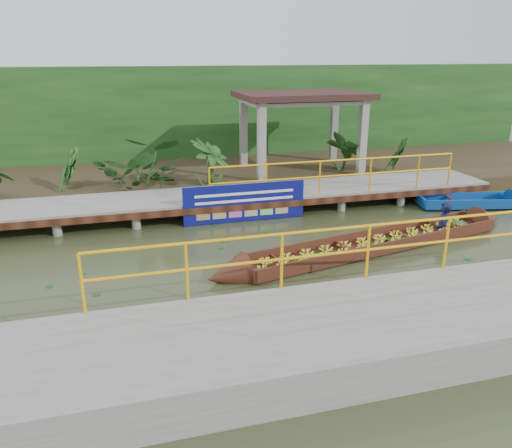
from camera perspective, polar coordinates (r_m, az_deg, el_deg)
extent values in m
plane|color=#2A2F17|center=(11.77, 1.90, -3.41)|extent=(80.00, 80.00, 0.00)
cube|color=#322A19|center=(18.67, -4.99, 5.72)|extent=(30.00, 8.00, 0.45)
cube|color=slate|center=(14.81, -2.12, 3.36)|extent=(16.00, 2.00, 0.15)
cube|color=black|center=(13.90, -1.15, 1.98)|extent=(16.00, 0.12, 0.18)
cylinder|color=#FDAD0D|center=(14.56, 9.39, 7.21)|extent=(7.50, 0.05, 0.05)
cylinder|color=#FDAD0D|center=(14.66, 9.30, 5.49)|extent=(7.50, 0.05, 0.05)
cylinder|color=#FDAD0D|center=(14.67, 9.29, 5.30)|extent=(0.05, 0.05, 1.00)
cylinder|color=slate|center=(14.02, -25.86, -0.69)|extent=(0.24, 0.24, 0.55)
cylinder|color=slate|center=(15.52, -24.93, 1.23)|extent=(0.24, 0.24, 0.55)
cylinder|color=slate|center=(13.77, -17.70, 0.02)|extent=(0.24, 0.24, 0.55)
cylinder|color=slate|center=(15.30, -17.57, 1.90)|extent=(0.24, 0.24, 0.55)
cylinder|color=slate|center=(13.81, -9.42, 0.74)|extent=(0.24, 0.24, 0.55)
cylinder|color=slate|center=(15.34, -10.10, 2.54)|extent=(0.24, 0.24, 0.55)
cylinder|color=slate|center=(14.14, -1.35, 1.43)|extent=(0.24, 0.24, 0.55)
cylinder|color=slate|center=(15.63, -2.79, 3.13)|extent=(0.24, 0.24, 0.55)
cylinder|color=slate|center=(14.73, 6.21, 2.05)|extent=(0.24, 0.24, 0.55)
cylinder|color=slate|center=(16.17, 4.14, 3.65)|extent=(0.24, 0.24, 0.55)
cylinder|color=slate|center=(15.56, 13.09, 2.58)|extent=(0.24, 0.24, 0.55)
cylinder|color=slate|center=(16.93, 10.55, 4.07)|extent=(0.24, 0.24, 0.55)
cylinder|color=slate|center=(16.59, 19.20, 3.02)|extent=(0.24, 0.24, 0.55)
cylinder|color=slate|center=(17.88, 16.36, 4.41)|extent=(0.24, 0.24, 0.55)
cylinder|color=slate|center=(14.14, -1.35, 1.43)|extent=(0.24, 0.24, 0.55)
cube|color=slate|center=(8.60, 17.05, -11.04)|extent=(18.00, 2.40, 0.70)
cylinder|color=#FDAD0D|center=(8.95, 14.02, -0.06)|extent=(10.00, 0.05, 0.05)
cylinder|color=#FDAD0D|center=(9.10, 13.80, -2.74)|extent=(10.00, 0.05, 0.05)
cylinder|color=#FDAD0D|center=(9.12, 13.77, -3.03)|extent=(0.05, 0.05, 1.00)
cube|color=slate|center=(16.37, 0.64, 8.84)|extent=(0.25, 0.25, 2.80)
cube|color=slate|center=(17.70, 12.06, 9.19)|extent=(0.25, 0.25, 2.80)
cube|color=slate|center=(18.65, -1.44, 10.08)|extent=(0.25, 0.25, 2.80)
cube|color=slate|center=(19.83, 8.87, 10.40)|extent=(0.25, 0.25, 2.80)
cube|color=slate|center=(17.89, 5.27, 13.83)|extent=(4.00, 2.60, 0.12)
cube|color=black|center=(17.88, 5.29, 14.47)|extent=(4.40, 3.00, 0.20)
cube|color=#133C13|center=(20.79, -6.45, 12.00)|extent=(30.00, 0.80, 4.00)
cube|color=#3C1C10|center=(12.40, 13.49, -2.50)|extent=(7.12, 2.34, 0.05)
cube|color=#3C1C10|center=(12.67, 12.24, -1.34)|extent=(6.95, 1.53, 0.30)
cube|color=#3C1C10|center=(12.05, 14.90, -2.63)|extent=(6.95, 1.53, 0.30)
cone|color=#3C1C10|center=(10.37, -3.38, -5.91)|extent=(1.04, 1.02, 0.85)
cone|color=#3C1C10|center=(15.16, 24.93, 0.45)|extent=(1.04, 1.02, 0.85)
ellipsoid|color=#133C13|center=(14.31, 22.19, -0.13)|extent=(0.57, 0.48, 0.23)
imported|color=#0E1033|center=(13.65, 20.85, 2.34)|extent=(0.63, 0.68, 1.57)
cube|color=navy|center=(16.58, 22.88, 2.10)|extent=(2.94, 1.46, 0.09)
cube|color=navy|center=(16.91, 22.34, 2.89)|extent=(2.77, 0.69, 0.28)
cube|color=navy|center=(16.18, 23.55, 2.04)|extent=(2.77, 0.69, 0.28)
cube|color=navy|center=(15.99, 18.35, 2.49)|extent=(0.24, 0.84, 0.28)
cube|color=black|center=(16.34, 21.46, 2.61)|extent=(0.28, 0.85, 0.05)
cube|color=navy|center=(13.83, -1.28, 2.46)|extent=(3.44, 0.03, 1.07)
cube|color=white|center=(13.74, -1.27, 3.51)|extent=(2.79, 0.01, 0.07)
cube|color=white|center=(13.79, -1.27, 2.71)|extent=(2.79, 0.01, 0.07)
imported|color=#133C13|center=(16.10, -21.42, 6.03)|extent=(1.25, 1.25, 1.57)
imported|color=#133C13|center=(16.03, -12.48, 6.84)|extent=(1.25, 1.25, 1.57)
imported|color=#133C13|center=(16.25, -5.38, 7.36)|extent=(1.25, 1.25, 1.57)
imported|color=#133C13|center=(17.80, 10.81, 8.13)|extent=(1.25, 1.25, 1.57)
imported|color=#133C13|center=(18.51, 15.03, 8.22)|extent=(1.25, 1.25, 1.57)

